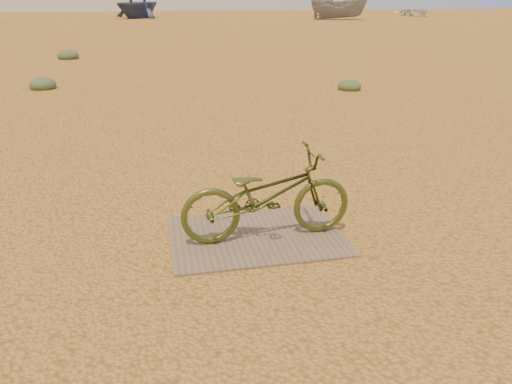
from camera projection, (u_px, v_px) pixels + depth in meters
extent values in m
plane|color=gold|center=(261.00, 251.00, 4.54)|extent=(120.00, 120.00, 0.00)
cube|color=#76604F|center=(256.00, 236.00, 4.79)|extent=(1.63, 1.16, 0.02)
imported|color=#46511F|center=(267.00, 195.00, 4.60)|extent=(1.63, 0.62, 0.85)
imported|color=navy|center=(137.00, 3.00, 42.89)|extent=(6.36, 6.39, 2.55)
imported|color=gray|center=(339.00, 8.00, 41.10)|extent=(4.98, 2.73, 1.82)
imported|color=white|center=(414.00, 11.00, 47.40)|extent=(3.30, 4.50, 0.91)
ellipsoid|color=#4B5E3F|center=(43.00, 89.00, 12.09)|extent=(0.63, 0.63, 0.35)
ellipsoid|color=#4B5E3F|center=(349.00, 90.00, 11.96)|extent=(0.56, 0.56, 0.31)
ellipsoid|color=#4B5E3F|center=(69.00, 59.00, 17.42)|extent=(0.73, 0.73, 0.40)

